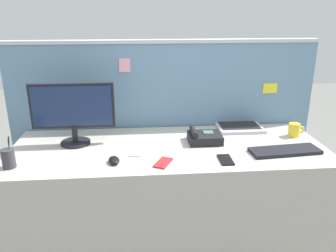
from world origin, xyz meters
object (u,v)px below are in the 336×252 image
Objects in this scene: pen_cup at (8,158)px; cell_phone_black_slab at (226,160)px; laptop at (238,119)px; desktop_monitor at (73,110)px; desk_phone at (204,137)px; computer_mouse_right_hand at (114,160)px; coffee_mug at (294,130)px; keyboard_main at (285,151)px; cell_phone_red_case at (163,163)px; cell_phone_white_slab at (137,151)px.

pen_cup is 1.27× the size of cell_phone_black_slab.
laptop is 2.25× the size of cell_phone_black_slab.
pen_cup is (-0.30, -0.32, -0.17)m from desktop_monitor.
desktop_monitor is 0.84m from desk_phone.
computer_mouse_right_hand is 1.23m from coffee_mug.
laptop is at bearing 68.03° from cell_phone_black_slab.
keyboard_main reaches higher than cell_phone_red_case.
desk_phone is at bearing -175.42° from coffee_mug.
desktop_monitor is 1.32m from keyboard_main.
cell_phone_red_case is (-0.28, -0.30, -0.03)m from desk_phone.
laptop is 0.40m from coffee_mug.
desk_phone is 0.41m from cell_phone_red_case.
laptop reaches higher than cell_phone_white_slab.
coffee_mug is (0.91, 0.35, 0.04)m from cell_phone_red_case.
computer_mouse_right_hand is 0.56m from pen_cup.
laptop reaches higher than pen_cup.
desk_phone is at bearing 73.23° from cell_phone_red_case.
laptop reaches higher than cell_phone_red_case.
cell_phone_white_slab is (0.13, 0.14, -0.01)m from computer_mouse_right_hand.
pen_cup is at bearing 179.18° from cell_phone_black_slab.
computer_mouse_right_hand is at bearing -159.66° from cell_phone_red_case.
cell_phone_red_case is 0.92× the size of cell_phone_white_slab.
cell_phone_red_case is 0.36m from cell_phone_black_slab.
keyboard_main reaches higher than cell_phone_white_slab.
desktop_monitor reaches higher than keyboard_main.
cell_phone_black_slab and cell_phone_white_slab have the same top height.
computer_mouse_right_hand is at bearing 177.66° from keyboard_main.
coffee_mug reaches higher than cell_phone_white_slab.
keyboard_main is (0.15, -0.50, -0.04)m from laptop.
computer_mouse_right_hand is (-0.56, -0.26, -0.02)m from desk_phone.
computer_mouse_right_hand is 0.72× the size of cell_phone_red_case.
computer_mouse_right_hand is 0.71× the size of cell_phone_black_slab.
desktop_monitor is 0.46m from computer_mouse_right_hand.
cell_phone_black_slab is at bearing -173.62° from keyboard_main.
cell_phone_white_slab is (-0.43, -0.12, -0.03)m from desk_phone.
pen_cup is (-1.58, -0.06, 0.04)m from keyboard_main.
computer_mouse_right_hand is at bearing -165.18° from coffee_mug.
cell_phone_white_slab is at bearing 161.66° from cell_phone_black_slab.
coffee_mug is (0.32, -0.24, -0.01)m from laptop.
desktop_monitor is at bearing 179.95° from coffee_mug.
laptop is at bearing 21.43° from pen_cup.
cell_phone_black_slab is (0.63, -0.03, -0.01)m from computer_mouse_right_hand.
coffee_mug is (0.55, 0.34, 0.04)m from cell_phone_black_slab.
laptop is 2.85× the size of coffee_mug.
keyboard_main is 0.89m from cell_phone_white_slab.
pen_cup is at bearing 176.90° from keyboard_main.
cell_phone_red_case is at bearing -159.20° from coffee_mug.
cell_phone_black_slab is at bearing -0.77° from pen_cup.
desk_phone is (-0.30, -0.29, -0.02)m from laptop.
cell_phone_white_slab is at bearing -150.88° from laptop.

